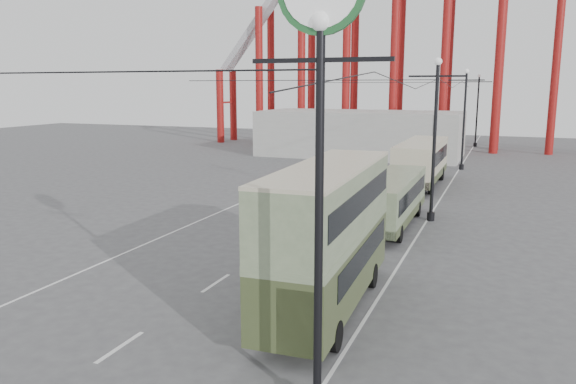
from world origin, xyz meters
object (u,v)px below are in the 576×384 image
at_px(lamp_post_near, 320,81).
at_px(pedestrian, 334,236).
at_px(single_decker_green, 392,198).
at_px(single_decker_cream, 421,161).
at_px(double_decker_bus, 328,230).

bearing_deg(lamp_post_near, pedestrian, 105.13).
distance_m(single_decker_green, single_decker_cream, 13.98).
height_order(double_decker_bus, pedestrian, double_decker_bus).
bearing_deg(single_decker_green, lamp_post_near, -84.53).
xyz_separation_m(single_decker_green, pedestrian, (-1.58, -6.11, -0.80)).
xyz_separation_m(lamp_post_near, pedestrian, (-3.47, 12.82, -7.08)).
bearing_deg(double_decker_bus, pedestrian, 103.04).
height_order(lamp_post_near, double_decker_bus, lamp_post_near).
xyz_separation_m(double_decker_bus, pedestrian, (-1.80, 6.69, -2.09)).
bearing_deg(single_decker_cream, pedestrian, -93.22).
height_order(double_decker_bus, single_decker_cream, double_decker_bus).
xyz_separation_m(single_decker_green, single_decker_cream, (-0.44, 13.97, 0.38)).
height_order(double_decker_bus, single_decker_green, double_decker_bus).
relative_size(single_decker_green, single_decker_cream, 0.88).
height_order(lamp_post_near, single_decker_green, lamp_post_near).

